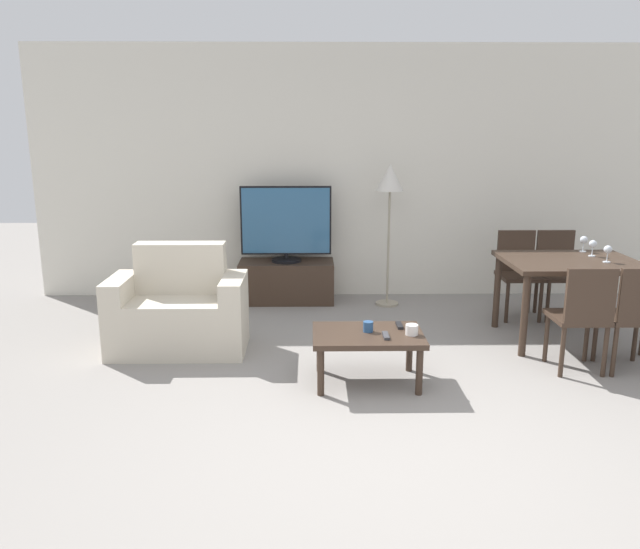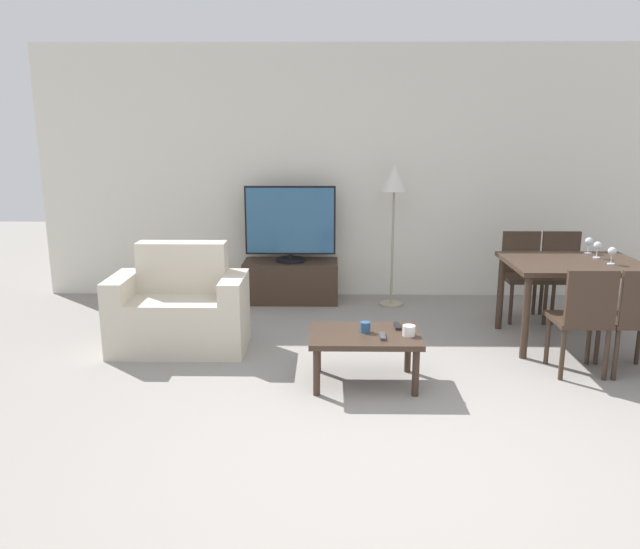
% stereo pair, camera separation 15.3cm
% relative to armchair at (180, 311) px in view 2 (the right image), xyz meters
% --- Properties ---
extents(ground_plane, '(18.00, 18.00, 0.00)m').
position_rel_armchair_xyz_m(ground_plane, '(1.55, -1.76, -0.33)').
color(ground_plane, gray).
extents(wall_back, '(6.87, 0.06, 2.70)m').
position_rel_armchair_xyz_m(wall_back, '(1.55, 1.79, 1.02)').
color(wall_back, silver).
rests_on(wall_back, ground_plane).
extents(armchair, '(1.12, 0.61, 0.89)m').
position_rel_armchair_xyz_m(armchair, '(0.00, 0.00, 0.00)').
color(armchair, beige).
rests_on(armchair, ground_plane).
extents(tv_stand, '(1.01, 0.46, 0.44)m').
position_rel_armchair_xyz_m(tv_stand, '(0.85, 1.49, -0.11)').
color(tv_stand, '#38281E').
rests_on(tv_stand, ground_plane).
extents(tv, '(0.96, 0.32, 0.81)m').
position_rel_armchair_xyz_m(tv, '(0.85, 1.49, 0.52)').
color(tv, black).
rests_on(tv, tv_stand).
extents(coffee_table, '(0.80, 0.55, 0.39)m').
position_rel_armchair_xyz_m(coffee_table, '(1.52, -0.73, 0.01)').
color(coffee_table, '#38281E').
rests_on(coffee_table, ground_plane).
extents(dining_table, '(1.13, 0.89, 0.73)m').
position_rel_armchair_xyz_m(dining_table, '(3.36, 0.18, 0.31)').
color(dining_table, '#38281E').
rests_on(dining_table, ground_plane).
extents(dining_chair_near, '(0.40, 0.40, 0.85)m').
position_rel_armchair_xyz_m(dining_chair_near, '(3.16, -0.56, 0.15)').
color(dining_chair_near, '#38281E').
rests_on(dining_chair_near, ground_plane).
extents(dining_chair_far, '(0.40, 0.40, 0.85)m').
position_rel_armchair_xyz_m(dining_chair_far, '(3.55, 0.93, 0.15)').
color(dining_chair_far, '#38281E').
rests_on(dining_chair_far, ground_plane).
extents(dining_chair_near_right, '(0.40, 0.40, 0.85)m').
position_rel_armchair_xyz_m(dining_chair_near_right, '(3.55, -0.56, 0.15)').
color(dining_chair_near_right, '#38281E').
rests_on(dining_chair_near_right, ground_plane).
extents(dining_chair_far_left, '(0.40, 0.40, 0.85)m').
position_rel_armchair_xyz_m(dining_chair_far_left, '(3.16, 0.93, 0.15)').
color(dining_chair_far_left, '#38281E').
rests_on(dining_chair_far_left, ground_plane).
extents(floor_lamp, '(0.28, 0.28, 1.48)m').
position_rel_armchair_xyz_m(floor_lamp, '(1.92, 1.34, 0.92)').
color(floor_lamp, gray).
rests_on(floor_lamp, ground_plane).
extents(remote_primary, '(0.04, 0.15, 0.02)m').
position_rel_armchair_xyz_m(remote_primary, '(1.64, -0.82, 0.07)').
color(remote_primary, '#38383D').
rests_on(remote_primary, coffee_table).
extents(remote_secondary, '(0.04, 0.15, 0.02)m').
position_rel_armchair_xyz_m(remote_secondary, '(1.77, -0.59, 0.07)').
color(remote_secondary, black).
rests_on(remote_secondary, coffee_table).
extents(cup_white_near, '(0.09, 0.09, 0.08)m').
position_rel_armchair_xyz_m(cup_white_near, '(1.84, -0.78, 0.10)').
color(cup_white_near, white).
rests_on(cup_white_near, coffee_table).
extents(cup_colored_far, '(0.07, 0.07, 0.08)m').
position_rel_armchair_xyz_m(cup_colored_far, '(1.53, -0.71, 0.10)').
color(cup_colored_far, navy).
rests_on(cup_colored_far, coffee_table).
extents(wine_glass_left, '(0.07, 0.07, 0.15)m').
position_rel_armchair_xyz_m(wine_glass_left, '(3.61, 0.53, 0.50)').
color(wine_glass_left, silver).
rests_on(wine_glass_left, dining_table).
extents(wine_glass_center, '(0.07, 0.07, 0.15)m').
position_rel_armchair_xyz_m(wine_glass_center, '(3.60, 0.32, 0.50)').
color(wine_glass_center, silver).
rests_on(wine_glass_center, dining_table).
extents(wine_glass_right, '(0.07, 0.07, 0.15)m').
position_rel_armchair_xyz_m(wine_glass_right, '(3.61, 0.07, 0.50)').
color(wine_glass_right, silver).
rests_on(wine_glass_right, dining_table).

